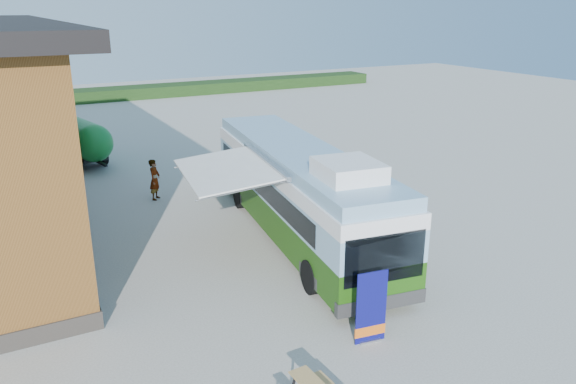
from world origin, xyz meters
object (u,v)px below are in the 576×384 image
bus (299,189)px  person_a (155,180)px  person_b (208,171)px  slurry_tanker (78,137)px  banner (371,314)px

bus → person_a: (-3.46, 6.53, -0.94)m
person_a → person_b: bearing=-40.5°
person_a → person_b: 2.67m
bus → person_b: bus is taller
bus → slurry_tanker: bus is taller
person_b → slurry_tanker: size_ratio=0.25×
banner → person_a: size_ratio=1.09×
bus → person_b: (-0.85, 7.06, -1.04)m
bus → person_a: 7.45m
person_a → person_b: (2.61, 0.53, -0.10)m
slurry_tanker → person_b: bearing=-70.9°
banner → slurry_tanker: bearing=107.8°
banner → slurry_tanker: slurry_tanker is taller
person_b → slurry_tanker: 8.64m
person_a → slurry_tanker: (-1.94, 7.85, 0.49)m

